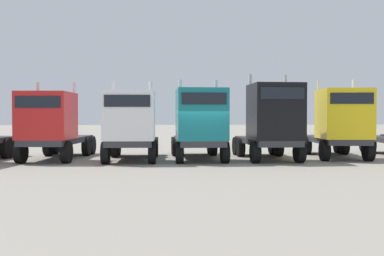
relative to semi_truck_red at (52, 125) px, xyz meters
The scene contains 6 objects.
ground 7.95m from the semi_truck_red, 13.70° to the right, with size 200.00×200.00×0.00m, color gray.
semi_truck_red is the anchor object (origin of this frame).
semi_truck_white 4.10m from the semi_truck_red, ahead, with size 2.67×5.78×4.10m.
semi_truck_teal 7.54m from the semi_truck_red, ahead, with size 2.63×6.34×4.21m.
semi_truck_black 11.21m from the semi_truck_red, ahead, with size 2.64×5.80×4.47m.
semi_truck_yellow 15.06m from the semi_truck_red, ahead, with size 3.18×6.26×4.27m.
Camera 1 is at (-2.04, -19.77, 2.23)m, focal length 38.78 mm.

